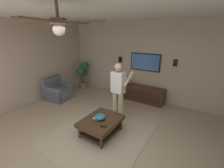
{
  "coord_description": "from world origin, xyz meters",
  "views": [
    {
      "loc": [
        -1.97,
        -1.8,
        2.37
      ],
      "look_at": [
        1.17,
        0.23,
        1.12
      ],
      "focal_mm": 24.17,
      "sensor_mm": 36.0,
      "label": 1
    }
  ],
  "objects_px": {
    "vase_round": "(129,81)",
    "potted_plant_tall": "(83,72)",
    "person_standing": "(118,88)",
    "bowl": "(100,117)",
    "tv": "(145,62)",
    "wall_speaker_left": "(175,63)",
    "media_console": "(141,93)",
    "remote_black": "(103,126)",
    "armchair": "(58,92)",
    "wall_speaker_right": "(120,60)",
    "remote_white": "(95,119)",
    "ceiling_fan": "(59,24)",
    "coffee_table": "(101,123)"
  },
  "relations": [
    {
      "from": "media_console",
      "to": "potted_plant_tall",
      "type": "distance_m",
      "value": 2.77
    },
    {
      "from": "media_console",
      "to": "tv",
      "type": "height_order",
      "value": "tv"
    },
    {
      "from": "media_console",
      "to": "potted_plant_tall",
      "type": "relative_size",
      "value": 1.44
    },
    {
      "from": "armchair",
      "to": "ceiling_fan",
      "type": "height_order",
      "value": "ceiling_fan"
    },
    {
      "from": "wall_speaker_right",
      "to": "ceiling_fan",
      "type": "distance_m",
      "value": 4.11
    },
    {
      "from": "tv",
      "to": "remote_white",
      "type": "distance_m",
      "value": 2.87
    },
    {
      "from": "vase_round",
      "to": "remote_black",
      "type": "bearing_deg",
      "value": -165.12
    },
    {
      "from": "bowl",
      "to": "wall_speaker_left",
      "type": "bearing_deg",
      "value": -22.24
    },
    {
      "from": "coffee_table",
      "to": "remote_white",
      "type": "height_order",
      "value": "remote_white"
    },
    {
      "from": "vase_round",
      "to": "potted_plant_tall",
      "type": "bearing_deg",
      "value": 93.17
    },
    {
      "from": "person_standing",
      "to": "vase_round",
      "type": "height_order",
      "value": "person_standing"
    },
    {
      "from": "tv",
      "to": "person_standing",
      "type": "distance_m",
      "value": 1.82
    },
    {
      "from": "wall_speaker_right",
      "to": "armchair",
      "type": "bearing_deg",
      "value": 137.26
    },
    {
      "from": "coffee_table",
      "to": "potted_plant_tall",
      "type": "bearing_deg",
      "value": 50.1
    },
    {
      "from": "armchair",
      "to": "wall_speaker_left",
      "type": "distance_m",
      "value": 4.29
    },
    {
      "from": "media_console",
      "to": "wall_speaker_left",
      "type": "relative_size",
      "value": 7.73
    },
    {
      "from": "tv",
      "to": "armchair",
      "type": "bearing_deg",
      "value": -56.48
    },
    {
      "from": "coffee_table",
      "to": "wall_speaker_left",
      "type": "distance_m",
      "value": 3.06
    },
    {
      "from": "media_console",
      "to": "remote_white",
      "type": "height_order",
      "value": "media_console"
    },
    {
      "from": "wall_speaker_right",
      "to": "person_standing",
      "type": "bearing_deg",
      "value": -151.23
    },
    {
      "from": "media_console",
      "to": "ceiling_fan",
      "type": "xyz_separation_m",
      "value": [
        -3.51,
        -0.21,
        2.22
      ]
    },
    {
      "from": "remote_white",
      "to": "wall_speaker_left",
      "type": "xyz_separation_m",
      "value": [
        2.7,
        -1.16,
        1.07
      ]
    },
    {
      "from": "remote_white",
      "to": "wall_speaker_right",
      "type": "xyz_separation_m",
      "value": [
        2.7,
        0.88,
        0.99
      ]
    },
    {
      "from": "media_console",
      "to": "armchair",
      "type": "bearing_deg",
      "value": -60.18
    },
    {
      "from": "bowl",
      "to": "wall_speaker_left",
      "type": "xyz_separation_m",
      "value": [
        2.62,
        -1.07,
        1.02
      ]
    },
    {
      "from": "wall_speaker_left",
      "to": "ceiling_fan",
      "type": "bearing_deg",
      "value": 167.96
    },
    {
      "from": "coffee_table",
      "to": "vase_round",
      "type": "distance_m",
      "value": 2.44
    },
    {
      "from": "tv",
      "to": "wall_speaker_left",
      "type": "relative_size",
      "value": 4.96
    },
    {
      "from": "coffee_table",
      "to": "vase_round",
      "type": "relative_size",
      "value": 4.55
    },
    {
      "from": "armchair",
      "to": "remote_black",
      "type": "xyz_separation_m",
      "value": [
        -1.04,
        -2.89,
        0.13
      ]
    },
    {
      "from": "coffee_table",
      "to": "bowl",
      "type": "height_order",
      "value": "bowl"
    },
    {
      "from": "tv",
      "to": "remote_white",
      "type": "relative_size",
      "value": 7.27
    },
    {
      "from": "potted_plant_tall",
      "to": "bowl",
      "type": "height_order",
      "value": "potted_plant_tall"
    },
    {
      "from": "remote_black",
      "to": "person_standing",
      "type": "bearing_deg",
      "value": -104.15
    },
    {
      "from": "media_console",
      "to": "tv",
      "type": "distance_m",
      "value": 1.15
    },
    {
      "from": "media_console",
      "to": "remote_white",
      "type": "bearing_deg",
      "value": -3.56
    },
    {
      "from": "tv",
      "to": "remote_black",
      "type": "relative_size",
      "value": 7.27
    },
    {
      "from": "bowl",
      "to": "vase_round",
      "type": "xyz_separation_m",
      "value": [
        2.37,
        0.43,
        0.2
      ]
    },
    {
      "from": "person_standing",
      "to": "armchair",
      "type": "bearing_deg",
      "value": 95.29
    },
    {
      "from": "potted_plant_tall",
      "to": "vase_round",
      "type": "xyz_separation_m",
      "value": [
        0.12,
        -2.23,
        -0.08
      ]
    },
    {
      "from": "person_standing",
      "to": "bowl",
      "type": "distance_m",
      "value": 0.97
    },
    {
      "from": "tv",
      "to": "remote_black",
      "type": "distance_m",
      "value": 3.0
    },
    {
      "from": "bowl",
      "to": "person_standing",
      "type": "bearing_deg",
      "value": -0.2
    },
    {
      "from": "remote_black",
      "to": "coffee_table",
      "type": "bearing_deg",
      "value": -70.43
    },
    {
      "from": "bowl",
      "to": "potted_plant_tall",
      "type": "bearing_deg",
      "value": 49.82
    },
    {
      "from": "wall_speaker_left",
      "to": "wall_speaker_right",
      "type": "relative_size",
      "value": 1.0
    },
    {
      "from": "potted_plant_tall",
      "to": "wall_speaker_right",
      "type": "xyz_separation_m",
      "value": [
        0.38,
        -1.69,
        0.66
      ]
    },
    {
      "from": "coffee_table",
      "to": "remote_white",
      "type": "distance_m",
      "value": 0.18
    },
    {
      "from": "armchair",
      "to": "person_standing",
      "type": "bearing_deg",
      "value": -6.34
    },
    {
      "from": "tv",
      "to": "potted_plant_tall",
      "type": "height_order",
      "value": "tv"
    }
  ]
}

